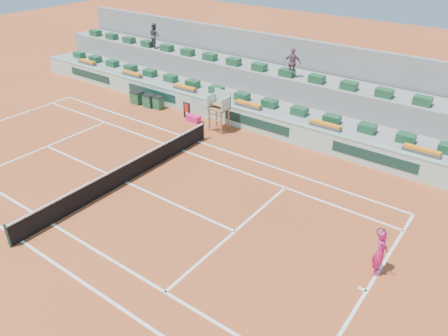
{
  "coord_description": "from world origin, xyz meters",
  "views": [
    {
      "loc": [
        14.4,
        -11.56,
        11.01
      ],
      "look_at": [
        4.0,
        2.5,
        1.0
      ],
      "focal_mm": 35.0,
      "sensor_mm": 36.0,
      "label": 1
    }
  ],
  "objects_px": {
    "umpire_chair": "(220,106)",
    "tennis_player": "(380,252)",
    "drink_cooler_a": "(158,103)",
    "player_bag": "(193,119)"
  },
  "relations": [
    {
      "from": "drink_cooler_a",
      "to": "tennis_player",
      "type": "height_order",
      "value": "tennis_player"
    },
    {
      "from": "player_bag",
      "to": "tennis_player",
      "type": "relative_size",
      "value": 0.4
    },
    {
      "from": "player_bag",
      "to": "umpire_chair",
      "type": "distance_m",
      "value": 2.45
    },
    {
      "from": "umpire_chair",
      "to": "player_bag",
      "type": "bearing_deg",
      "value": -179.32
    },
    {
      "from": "umpire_chair",
      "to": "tennis_player",
      "type": "bearing_deg",
      "value": -28.47
    },
    {
      "from": "drink_cooler_a",
      "to": "tennis_player",
      "type": "xyz_separation_m",
      "value": [
        17.1,
        -6.64,
        0.51
      ]
    },
    {
      "from": "tennis_player",
      "to": "umpire_chair",
      "type": "bearing_deg",
      "value": 151.53
    },
    {
      "from": "umpire_chair",
      "to": "tennis_player",
      "type": "distance_m",
      "value": 13.45
    },
    {
      "from": "drink_cooler_a",
      "to": "tennis_player",
      "type": "bearing_deg",
      "value": -21.23
    },
    {
      "from": "umpire_chair",
      "to": "tennis_player",
      "type": "xyz_separation_m",
      "value": [
        11.81,
        -6.4,
        -0.61
      ]
    }
  ]
}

